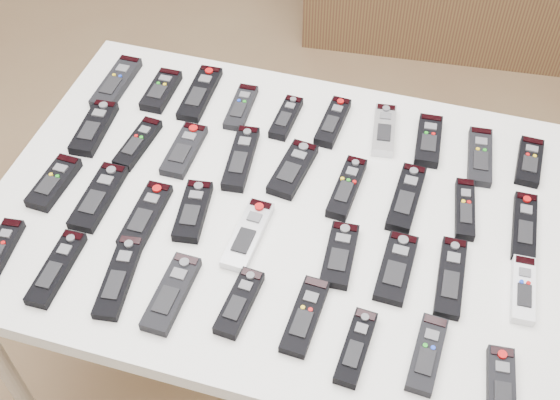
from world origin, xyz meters
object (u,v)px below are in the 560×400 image
(remote_23, at_px, (248,235))
(remote_6, at_px, (384,130))
(remote_32, at_px, (239,303))
(remote_22, at_px, (193,211))
(remote_31, at_px, (172,293))
(remote_14, at_px, (293,169))
(remote_4, at_px, (286,118))
(remote_15, at_px, (347,188))
(remote_20, at_px, (99,197))
(table, at_px, (280,223))
(remote_9, at_px, (529,162))
(remote_29, at_px, (57,268))
(remote_25, at_px, (396,268))
(remote_27, at_px, (523,290))
(remote_34, at_px, (356,347))
(remote_21, at_px, (146,215))
(remote_30, at_px, (119,277))
(remote_8, at_px, (480,157))
(remote_5, at_px, (333,122))
(remote_11, at_px, (138,143))
(remote_17, at_px, (465,209))
(remote_2, at_px, (200,93))
(remote_28, at_px, (1,249))
(remote_35, at_px, (427,354))
(remote_10, at_px, (94,128))
(remote_19, at_px, (54,182))
(remote_13, at_px, (241,158))
(remote_36, at_px, (501,388))
(remote_3, at_px, (241,107))
(remote_24, at_px, (340,255))
(remote_16, at_px, (406,198))
(remote_12, at_px, (184,150))

(remote_23, bearing_deg, remote_6, 63.85)
(remote_32, bearing_deg, remote_22, 135.79)
(remote_31, bearing_deg, remote_14, 72.11)
(remote_4, height_order, remote_15, remote_15)
(remote_23, bearing_deg, remote_20, -178.83)
(table, height_order, remote_9, remote_9)
(remote_29, bearing_deg, remote_31, 1.18)
(remote_25, bearing_deg, remote_27, 5.71)
(remote_15, distance_m, remote_34, 0.39)
(remote_21, relative_size, remote_30, 0.92)
(remote_8, bearing_deg, remote_14, -163.18)
(remote_5, bearing_deg, remote_11, -151.22)
(remote_5, distance_m, remote_17, 0.39)
(remote_2, relative_size, remote_28, 1.33)
(remote_17, height_order, remote_35, same)
(remote_10, xyz_separation_m, remote_32, (0.49, -0.37, -0.00))
(table, xyz_separation_m, remote_6, (0.17, 0.29, 0.07))
(remote_21, xyz_separation_m, remote_23, (0.23, 0.01, 0.00))
(table, bearing_deg, remote_19, -170.32)
(remote_13, relative_size, remote_36, 1.24)
(remote_10, bearing_deg, remote_15, -5.94)
(remote_3, height_order, remote_25, remote_25)
(remote_2, bearing_deg, table, -46.56)
(remote_21, bearing_deg, remote_24, 1.38)
(remote_5, height_order, remote_9, remote_5)
(remote_8, xyz_separation_m, remote_14, (-0.40, -0.16, 0.00))
(table, distance_m, remote_8, 0.49)
(remote_25, bearing_deg, remote_20, -178.85)
(remote_16, distance_m, remote_35, 0.38)
(remote_15, distance_m, remote_17, 0.26)
(remote_17, xyz_separation_m, remote_20, (-0.77, -0.19, 0.00))
(remote_2, xyz_separation_m, remote_9, (0.81, -0.01, -0.00))
(remote_4, distance_m, remote_11, 0.36)
(remote_12, height_order, remote_15, remote_15)
(remote_5, relative_size, remote_11, 1.00)
(remote_23, xyz_separation_m, remote_36, (0.53, -0.20, 0.00))
(remote_4, relative_size, remote_34, 0.91)
(remote_4, bearing_deg, remote_16, -25.93)
(remote_3, distance_m, remote_28, 0.65)
(remote_10, distance_m, remote_14, 0.49)
(table, distance_m, remote_23, 0.13)
(remote_19, distance_m, remote_34, 0.76)
(remote_13, height_order, remote_31, remote_13)
(remote_24, distance_m, remote_29, 0.57)
(remote_15, relative_size, remote_30, 0.91)
(table, xyz_separation_m, remote_29, (-0.38, -0.29, 0.07))
(remote_24, distance_m, remote_35, 0.27)
(remote_9, bearing_deg, remote_20, -155.35)
(remote_16, bearing_deg, remote_24, -116.07)
(remote_13, relative_size, remote_22, 1.21)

